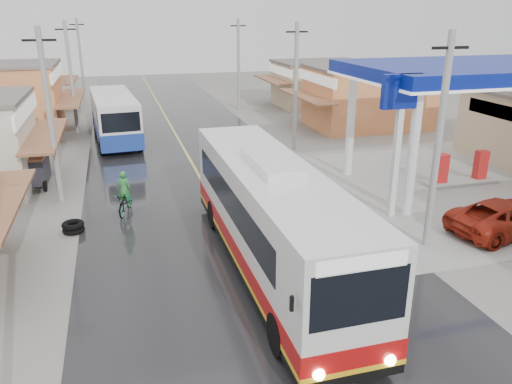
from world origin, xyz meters
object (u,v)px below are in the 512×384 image
cyclist (125,199)px  coach_bus (271,217)px  tricycle_near (33,169)px  tyre_stack (73,227)px  second_bus (115,117)px  jeepney (505,217)px

cyclist → coach_bus: bearing=-38.2°
cyclist → tricycle_near: bearing=148.0°
coach_bus → tyre_stack: bearing=143.2°
cyclist → tricycle_near: size_ratio=0.89×
coach_bus → tyre_stack: (-6.88, 5.11, -1.72)m
tyre_stack → second_bus: bearing=82.6°
second_bus → jeepney: bearing=-57.8°
tricycle_near → jeepney: bearing=-27.9°
tricycle_near → tyre_stack: bearing=-68.4°
jeepney → tyre_stack: 17.67m
coach_bus → cyclist: 8.28m
cyclist → tricycle_near: cyclist is taller
coach_bus → cyclist: (-4.72, 6.68, -1.28)m
jeepney → coach_bus: bearing=82.7°
second_bus → cyclist: (0.16, -13.90, -1.07)m
second_bus → tricycle_near: 9.91m
second_bus → tricycle_near: bearing=-119.6°
coach_bus → jeepney: 10.19m
coach_bus → jeepney: size_ratio=2.59×
jeepney → tyre_stack: bearing=65.2°
second_bus → tyre_stack: size_ratio=11.02×
second_bus → jeepney: (14.99, -20.30, -1.04)m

